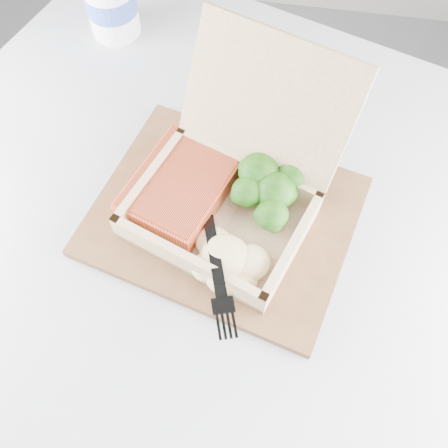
% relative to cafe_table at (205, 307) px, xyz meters
% --- Properties ---
extents(cafe_table, '(1.14, 1.14, 0.76)m').
position_rel_cafe_table_xyz_m(cafe_table, '(0.00, 0.00, 0.00)').
color(cafe_table, black).
rests_on(cafe_table, floor).
extents(serving_tray, '(0.37, 0.32, 0.01)m').
position_rel_cafe_table_xyz_m(serving_tray, '(0.02, 0.05, 0.20)').
color(serving_tray, brown).
rests_on(serving_tray, cafe_table).
extents(takeout_container, '(0.27, 0.29, 0.18)m').
position_rel_cafe_table_xyz_m(takeout_container, '(0.03, 0.07, 0.26)').
color(takeout_container, tan).
rests_on(takeout_container, serving_tray).
extents(salmon_fillet, '(0.15, 0.17, 0.03)m').
position_rel_cafe_table_xyz_m(salmon_fillet, '(-0.04, 0.07, 0.24)').
color(salmon_fillet, orange).
rests_on(salmon_fillet, takeout_container).
extents(broccoli_pile, '(0.11, 0.11, 0.04)m').
position_rel_cafe_table_xyz_m(broccoli_pile, '(0.08, 0.07, 0.24)').
color(broccoli_pile, '#347319').
rests_on(broccoli_pile, takeout_container).
extents(mashed_potatoes, '(0.09, 0.08, 0.03)m').
position_rel_cafe_table_xyz_m(mashed_potatoes, '(0.03, -0.02, 0.24)').
color(mashed_potatoes, beige).
rests_on(mashed_potatoes, takeout_container).
extents(plastic_fork, '(0.07, 0.16, 0.03)m').
position_rel_cafe_table_xyz_m(plastic_fork, '(0.02, 0.00, 0.25)').
color(plastic_fork, black).
rests_on(plastic_fork, mashed_potatoes).
extents(paper_cup, '(0.08, 0.08, 0.10)m').
position_rel_cafe_table_xyz_m(paper_cup, '(-0.20, 0.37, 0.25)').
color(paper_cup, white).
rests_on(paper_cup, cafe_table).
extents(receipt, '(0.15, 0.18, 0.00)m').
position_rel_cafe_table_xyz_m(receipt, '(0.10, 0.19, 0.20)').
color(receipt, white).
rests_on(receipt, cafe_table).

